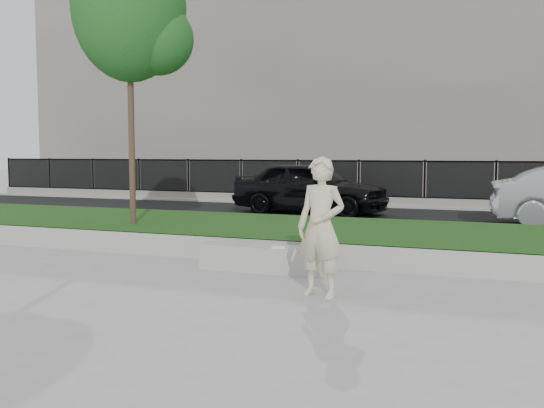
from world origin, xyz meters
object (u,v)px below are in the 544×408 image
at_px(stone_bench, 262,258).
at_px(car_dark, 310,188).
at_px(book, 278,247).
at_px(man, 321,227).
at_px(young_tree, 134,13).

distance_m(stone_bench, car_dark, 8.52).
height_order(stone_bench, car_dark, car_dark).
xyz_separation_m(book, car_dark, (-2.14, 8.45, 0.41)).
bearing_deg(man, young_tree, 158.65).
bearing_deg(man, stone_bench, 147.57).
distance_m(man, book, 1.63).
xyz_separation_m(stone_bench, man, (1.35, -1.30, 0.71)).
bearing_deg(car_dark, book, -158.82).
height_order(man, young_tree, young_tree).
height_order(man, car_dark, man).
relative_size(stone_bench, young_tree, 0.34).
bearing_deg(young_tree, stone_bench, -27.63).
bearing_deg(book, young_tree, 128.79).
xyz_separation_m(stone_bench, car_dark, (-1.81, 8.31, 0.62)).
height_order(stone_bench, young_tree, young_tree).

